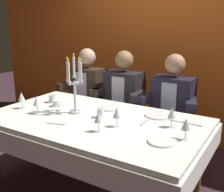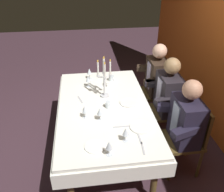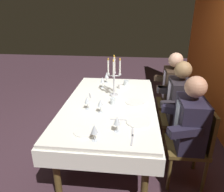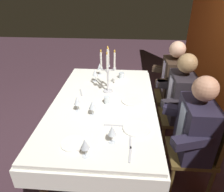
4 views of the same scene
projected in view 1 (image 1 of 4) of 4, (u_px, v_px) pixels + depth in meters
The scene contains 23 objects.
ground_plane at pixel (95, 192), 2.63m from camera, with size 12.00×12.00×0.00m, color #3E2831.
back_wall at pixel (166, 38), 3.64m from camera, with size 6.00×0.12×2.70m, color orange.
dining_table at pixel (94, 131), 2.47m from camera, with size 1.94×1.14×0.74m.
candelabra at pixel (75, 85), 2.51m from camera, with size 0.19×0.19×0.55m.
dinner_plate_0 at pixel (111, 108), 2.71m from camera, with size 0.23×0.23×0.01m, color white.
dinner_plate_1 at pixel (159, 115), 2.49m from camera, with size 0.25×0.25×0.01m, color white.
dinner_plate_2 at pixel (162, 141), 1.95m from camera, with size 0.20×0.20×0.01m, color white.
wine_glass_0 at pixel (186, 125), 1.96m from camera, with size 0.07×0.07×0.16m.
wine_glass_1 at pixel (117, 113), 2.21m from camera, with size 0.07×0.07×0.16m.
wine_glass_2 at pixel (37, 101), 2.53m from camera, with size 0.07×0.07×0.16m.
wine_glass_3 at pixel (21, 97), 2.67m from camera, with size 0.07×0.07×0.16m.
wine_glass_4 at pixel (172, 114), 2.20m from camera, with size 0.07×0.07×0.16m.
wine_glass_5 at pixel (98, 117), 2.11m from camera, with size 0.07×0.07×0.16m.
water_tumbler_0 at pixel (52, 99), 2.90m from camera, with size 0.07×0.07×0.08m, color silver.
water_tumbler_1 at pixel (100, 113), 2.44m from camera, with size 0.06×0.06×0.08m, color silver.
coffee_cup_0 at pixel (57, 104), 2.76m from camera, with size 0.13×0.12×0.06m.
fork_0 at pixel (192, 124), 2.28m from camera, with size 0.17×0.02×0.01m, color #B7B7BC.
spoon_1 at pixel (175, 121), 2.36m from camera, with size 0.17×0.02×0.01m, color #B7B7BC.
fork_2 at pixel (56, 124), 2.29m from camera, with size 0.17×0.02×0.01m, color #B7B7BC.
knife_3 at pixel (146, 122), 2.34m from camera, with size 0.19×0.02×0.01m, color #B7B7BC.
seated_diner_0 at pixel (88, 88), 3.52m from camera, with size 0.63×0.48×1.24m.
seated_diner_1 at pixel (124, 94), 3.26m from camera, with size 0.63×0.48×1.24m.
seated_diner_2 at pixel (173, 101), 2.96m from camera, with size 0.63×0.48×1.24m.
Camera 1 is at (1.34, -1.88, 1.56)m, focal length 44.63 mm.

